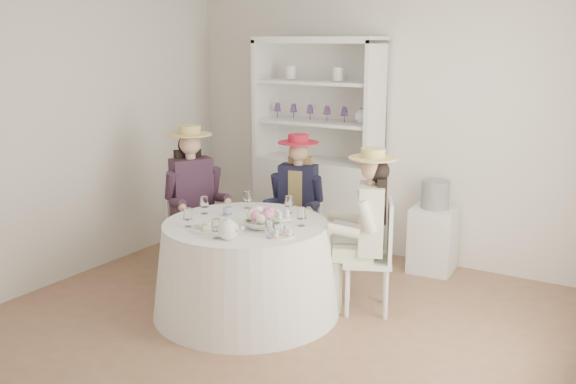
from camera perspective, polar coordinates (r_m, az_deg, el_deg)
The scene contains 21 objects.
ground at distance 5.30m, azimuth -0.57°, elevation -11.33°, with size 4.50×4.50×0.00m, color brown.
wall_back at distance 6.65m, azimuth 8.59°, elevation 5.77°, with size 4.50×4.50×0.00m, color white.
wall_front at distance 3.40m, azimuth -18.73°, elevation -2.10°, with size 4.50×4.50×0.00m, color white.
wall_left at distance 6.36m, azimuth -18.15°, elevation 4.90°, with size 4.50×4.50×0.00m, color white.
tea_table at distance 5.33m, azimuth -3.74°, elevation -6.74°, with size 1.54×1.54×0.77m.
hutch at distance 6.78m, azimuth 2.75°, elevation 1.32°, with size 1.43×0.76×2.25m.
side_table at distance 6.42m, azimuth 12.75°, elevation -4.13°, with size 0.41×0.41×0.64m, color silver.
hatbox at distance 6.30m, azimuth 12.96°, elevation -0.20°, with size 0.27×0.27×0.27m, color black.
guest_left at distance 6.06m, azimuth -8.47°, elevation -0.09°, with size 0.62×0.57×1.45m.
guest_mid at distance 6.07m, azimuth 0.85°, elevation -0.39°, with size 0.51×0.54×1.36m.
guest_right at distance 5.26m, azimuth 7.12°, elevation -2.60°, with size 0.58×0.53×1.38m.
spare_chair at distance 6.39m, azimuth 0.87°, elevation -2.46°, with size 0.49×0.49×0.88m.
teacup_a at distance 5.43m, azimuth -5.42°, elevation -1.76°, with size 0.08×0.08×0.06m, color white.
teacup_b at distance 5.43m, azimuth -1.76°, elevation -1.73°, with size 0.06×0.06×0.06m, color white.
teacup_c at distance 5.13m, azimuth -1.02°, elevation -2.55°, with size 0.09×0.09×0.07m, color white.
flower_bowl at distance 5.03m, azimuth -2.60°, elevation -2.97°, with size 0.23×0.23×0.06m, color white.
flower_arrangement at distance 5.06m, azimuth -2.23°, elevation -2.04°, with size 0.21×0.21×0.08m.
table_teapot at distance 4.78m, azimuth -5.34°, elevation -3.36°, with size 0.22×0.16×0.17m.
sandwich_plate at distance 5.04m, azimuth -7.27°, elevation -3.19°, with size 0.27×0.27×0.06m.
cupcake_stand at distance 4.83m, azimuth -0.62°, elevation -3.11°, with size 0.21×0.21×0.20m.
stemware_set at distance 5.19m, azimuth -3.82°, elevation -1.94°, with size 0.97×0.97×0.15m.
Camera 1 is at (2.55, -4.08, 2.22)m, focal length 40.00 mm.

